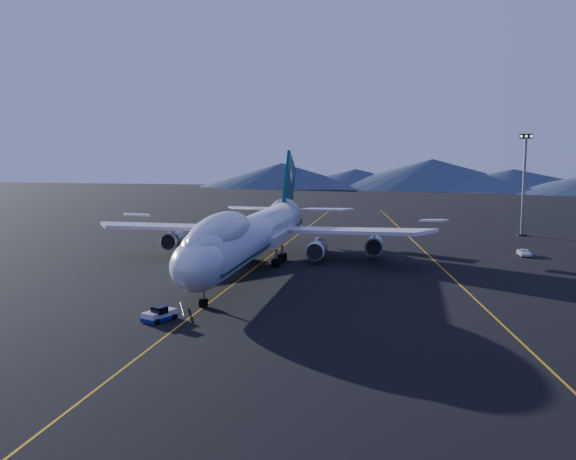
% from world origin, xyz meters
% --- Properties ---
extents(ground, '(500.00, 500.00, 0.00)m').
position_xyz_m(ground, '(0.00, 0.00, 0.00)').
color(ground, black).
rests_on(ground, ground).
extents(taxiway_line_main, '(0.25, 220.00, 0.01)m').
position_xyz_m(taxiway_line_main, '(0.00, 0.00, 0.01)').
color(taxiway_line_main, orange).
rests_on(taxiway_line_main, ground).
extents(taxiway_line_side, '(28.08, 198.09, 0.01)m').
position_xyz_m(taxiway_line_side, '(30.00, 10.00, 0.01)').
color(taxiway_line_side, orange).
rests_on(taxiway_line_side, ground).
extents(boeing_747, '(59.62, 72.43, 19.37)m').
position_xyz_m(boeing_747, '(0.00, 0.03, 5.81)').
color(boeing_747, silver).
rests_on(boeing_747, ground).
extents(pushback_tug, '(3.49, 4.52, 1.76)m').
position_xyz_m(pushback_tug, '(-3.00, -33.42, 0.55)').
color(pushback_tug, silver).
rests_on(pushback_tug, ground).
extents(service_van, '(2.40, 4.62, 1.24)m').
position_xyz_m(service_van, '(46.08, 21.53, 0.62)').
color(service_van, white).
rests_on(service_van, ground).
extents(floodlight_mast, '(2.84, 2.13, 23.01)m').
position_xyz_m(floodlight_mast, '(50.46, 51.28, 11.66)').
color(floodlight_mast, black).
rests_on(floodlight_mast, ground).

